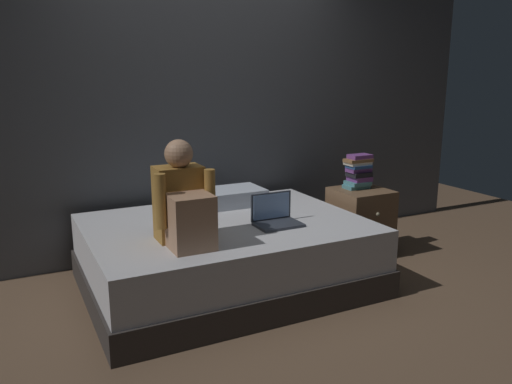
{
  "coord_description": "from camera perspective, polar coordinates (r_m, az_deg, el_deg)",
  "views": [
    {
      "loc": [
        -1.6,
        -2.98,
        1.55
      ],
      "look_at": [
        -0.05,
        0.1,
        0.74
      ],
      "focal_mm": 35.81,
      "sensor_mm": 36.0,
      "label": 1
    }
  ],
  "objects": [
    {
      "name": "laptop",
      "position": [
        3.64,
        2.19,
        -2.8
      ],
      "size": [
        0.32,
        0.23,
        0.22
      ],
      "color": "#333842",
      "rests_on": "bed"
    },
    {
      "name": "book_stack",
      "position": [
        4.44,
        11.37,
        2.22
      ],
      "size": [
        0.23,
        0.16,
        0.29
      ],
      "color": "teal",
      "rests_on": "nightstand"
    },
    {
      "name": "bed",
      "position": [
        3.8,
        -3.36,
        -6.97
      ],
      "size": [
        2.0,
        1.5,
        0.49
      ],
      "color": "#332D2B",
      "rests_on": "ground_plane"
    },
    {
      "name": "ground_plane",
      "position": [
        3.72,
        1.45,
        -11.45
      ],
      "size": [
        8.0,
        8.0,
        0.0
      ],
      "primitive_type": "plane",
      "color": "brown"
    },
    {
      "name": "pillow",
      "position": [
        4.19,
        -3.07,
        -0.56
      ],
      "size": [
        0.56,
        0.36,
        0.13
      ],
      "primitive_type": "cube",
      "color": "silver",
      "rests_on": "bed"
    },
    {
      "name": "wall_back",
      "position": [
        4.49,
        -5.81,
        10.52
      ],
      "size": [
        5.6,
        0.1,
        2.7
      ],
      "primitive_type": "cube",
      "color": "#4C4F54",
      "rests_on": "ground_plane"
    },
    {
      "name": "person_sitting",
      "position": [
        3.24,
        -8.1,
        -1.39
      ],
      "size": [
        0.39,
        0.44,
        0.66
      ],
      "color": "olive",
      "rests_on": "bed"
    },
    {
      "name": "nightstand",
      "position": [
        4.5,
        11.55,
        -3.35
      ],
      "size": [
        0.44,
        0.46,
        0.58
      ],
      "color": "brown",
      "rests_on": "ground_plane"
    }
  ]
}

